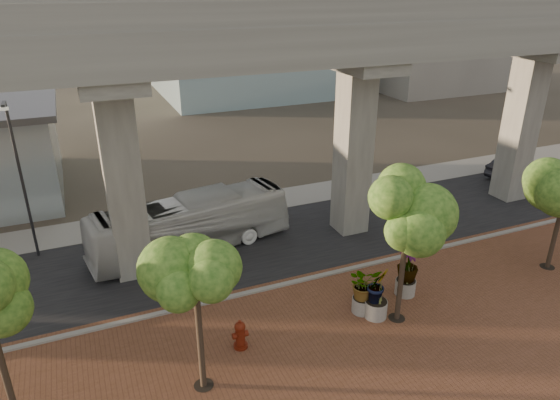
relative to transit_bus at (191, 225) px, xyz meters
name	(u,v)px	position (x,y,z in m)	size (l,w,h in m)	color
ground	(264,267)	(2.85, -3.09, -1.48)	(160.00, 160.00, 0.00)	#383229
brick_plaza	(343,372)	(2.85, -11.09, -1.45)	(70.00, 13.00, 0.06)	brown
asphalt_road	(250,248)	(2.85, -1.09, -1.46)	(90.00, 8.00, 0.04)	black
curb_strip	(279,286)	(2.85, -5.09, -1.40)	(70.00, 0.25, 0.16)	gray
far_sidewalk	(221,208)	(2.85, 4.41, -1.45)	(90.00, 3.00, 0.06)	gray
transit_viaduct	(247,114)	(2.85, -1.09, 5.81)	(72.00, 5.60, 12.40)	#9A988C
transit_bus	(191,225)	(0.00, 0.00, 0.00)	(2.49, 10.59, 2.95)	silver
parked_car	(514,167)	(24.07, 1.52, -0.72)	(1.59, 4.58, 1.51)	black
fire_hydrant	(240,335)	(-0.17, -8.38, -0.83)	(0.61, 0.55, 1.23)	#661A0B
planter_front	(364,286)	(5.36, -8.23, -0.11)	(1.95, 1.95, 2.15)	gray
planter_right	(408,266)	(7.85, -7.85, 0.04)	(2.24, 2.24, 2.40)	#9B988C
planter_left	(378,287)	(5.71, -8.74, 0.02)	(2.14, 2.14, 2.36)	gray
street_tree_near_west	(194,268)	(-2.01, -9.78, 3.38)	(3.28, 3.28, 6.31)	#433126
street_tree_near_east	(408,218)	(6.47, -9.21, 3.25)	(3.72, 3.72, 6.38)	#433126
streetlamp_west	(20,171)	(-7.55, 2.36, 3.24)	(0.40, 1.17, 8.07)	#2B2C30
streetlamp_east	(359,124)	(12.30, 4.07, 3.10)	(0.39, 1.14, 7.83)	#2E2E33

